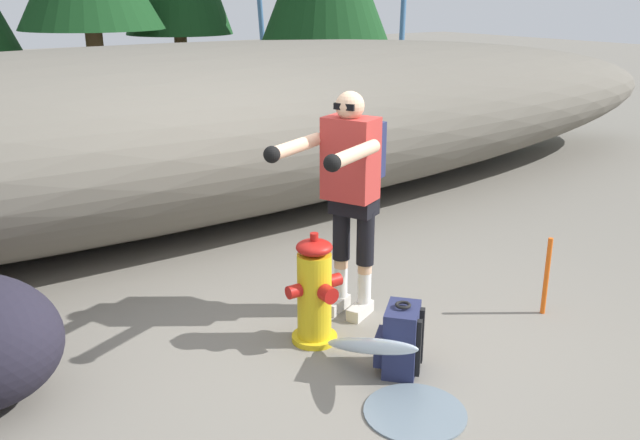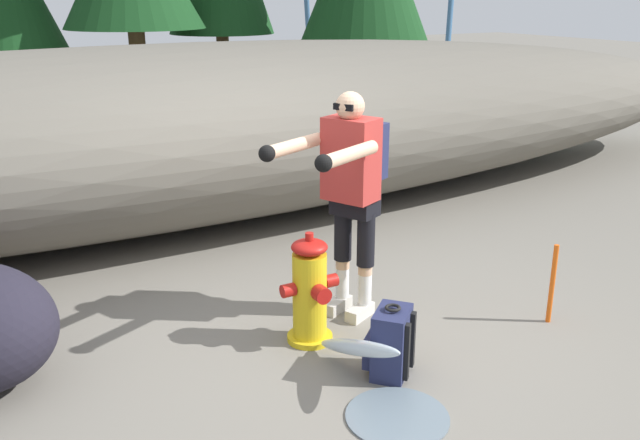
{
  "view_description": "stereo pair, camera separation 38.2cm",
  "coord_description": "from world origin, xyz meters",
  "px_view_note": "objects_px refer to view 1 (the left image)",
  "views": [
    {
      "loc": [
        -2.48,
        -3.43,
        2.29
      ],
      "look_at": [
        0.09,
        0.35,
        0.75
      ],
      "focal_mm": 37.98,
      "sensor_mm": 36.0,
      "label": 1
    },
    {
      "loc": [
        -2.15,
        -3.63,
        2.29
      ],
      "look_at": [
        0.09,
        0.35,
        0.75
      ],
      "focal_mm": 37.98,
      "sensor_mm": 36.0,
      "label": 2
    }
  ],
  "objects_px": {
    "spare_backpack": "(401,340)",
    "survey_stake": "(547,276)",
    "fire_hydrant": "(315,292)",
    "utility_worker": "(350,179)"
  },
  "relations": [
    {
      "from": "fire_hydrant",
      "to": "utility_worker",
      "type": "bearing_deg",
      "value": 25.42
    },
    {
      "from": "spare_backpack",
      "to": "utility_worker",
      "type": "bearing_deg",
      "value": -55.97
    },
    {
      "from": "fire_hydrant",
      "to": "survey_stake",
      "type": "height_order",
      "value": "fire_hydrant"
    },
    {
      "from": "survey_stake",
      "to": "fire_hydrant",
      "type": "bearing_deg",
      "value": 159.76
    },
    {
      "from": "survey_stake",
      "to": "spare_backpack",
      "type": "bearing_deg",
      "value": -179.28
    },
    {
      "from": "spare_backpack",
      "to": "survey_stake",
      "type": "relative_size",
      "value": 0.78
    },
    {
      "from": "fire_hydrant",
      "to": "survey_stake",
      "type": "xyz_separation_m",
      "value": [
        1.66,
        -0.61,
        -0.06
      ]
    },
    {
      "from": "fire_hydrant",
      "to": "utility_worker",
      "type": "height_order",
      "value": "utility_worker"
    },
    {
      "from": "spare_backpack",
      "to": "survey_stake",
      "type": "distance_m",
      "value": 1.43
    },
    {
      "from": "fire_hydrant",
      "to": "utility_worker",
      "type": "distance_m",
      "value": 0.84
    }
  ]
}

